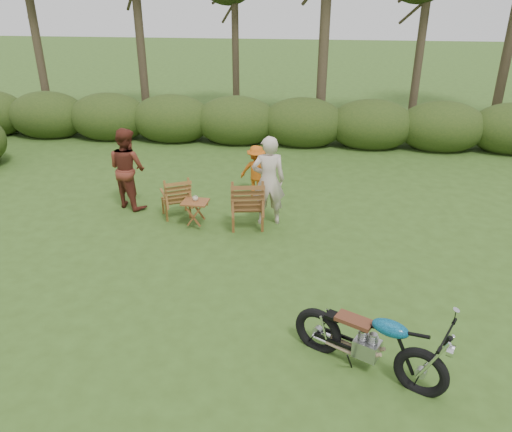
# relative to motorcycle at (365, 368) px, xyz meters

# --- Properties ---
(ground) EXTENTS (80.00, 80.00, 0.00)m
(ground) POSITION_rel_motorcycle_xyz_m (-1.11, 0.64, 0.00)
(ground) COLOR #304A18
(ground) RESTS_ON ground
(tree_line) EXTENTS (22.52, 11.62, 8.14)m
(tree_line) POSITION_rel_motorcycle_xyz_m (-0.61, 10.38, 3.81)
(tree_line) COLOR #33291B
(tree_line) RESTS_ON ground
(motorcycle) EXTENTS (2.02, 1.53, 1.09)m
(motorcycle) POSITION_rel_motorcycle_xyz_m (0.00, 0.00, 0.00)
(motorcycle) COLOR #0E82B9
(motorcycle) RESTS_ON ground
(lawn_chair_right) EXTENTS (0.83, 0.83, 1.05)m
(lawn_chair_right) POSITION_rel_motorcycle_xyz_m (-2.01, 3.83, 0.00)
(lawn_chair_right) COLOR brown
(lawn_chair_right) RESTS_ON ground
(lawn_chair_left) EXTENTS (0.82, 0.82, 0.88)m
(lawn_chair_left) POSITION_rel_motorcycle_xyz_m (-3.54, 4.16, 0.00)
(lawn_chair_left) COLOR brown
(lawn_chair_left) RESTS_ON ground
(side_table) EXTENTS (0.54, 0.47, 0.53)m
(side_table) POSITION_rel_motorcycle_xyz_m (-3.03, 3.74, 0.27)
(side_table) COLOR brown
(side_table) RESTS_ON ground
(cup) EXTENTS (0.13, 0.13, 0.09)m
(cup) POSITION_rel_motorcycle_xyz_m (-3.03, 3.78, 0.58)
(cup) COLOR beige
(cup) RESTS_ON side_table
(adult_a) EXTENTS (0.73, 0.56, 1.80)m
(adult_a) POSITION_rel_motorcycle_xyz_m (-1.62, 4.07, 0.00)
(adult_a) COLOR beige
(adult_a) RESTS_ON ground
(adult_b) EXTENTS (1.05, 0.98, 1.73)m
(adult_b) POSITION_rel_motorcycle_xyz_m (-4.65, 4.54, 0.00)
(adult_b) COLOR maroon
(adult_b) RESTS_ON ground
(child) EXTENTS (0.83, 0.58, 1.18)m
(child) POSITION_rel_motorcycle_xyz_m (-2.02, 5.45, 0.00)
(child) COLOR #BB5311
(child) RESTS_ON ground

